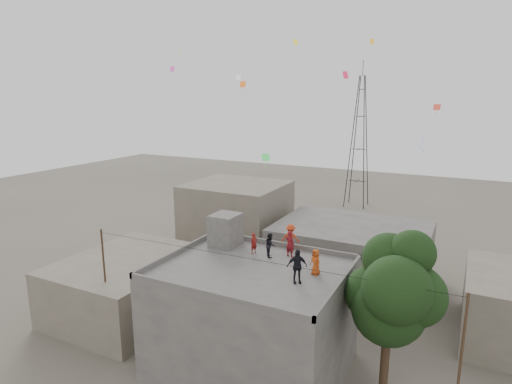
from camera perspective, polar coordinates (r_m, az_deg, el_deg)
ground at (r=26.54m, az=-0.53°, el=-22.40°), size 140.00×140.00×0.00m
main_building at (r=24.92m, az=-0.54°, el=-16.65°), size 10.00×8.00×6.10m
parapet at (r=23.52m, az=-0.56°, el=-9.83°), size 10.00×8.00×0.30m
stair_head_box at (r=26.84m, az=-4.09°, el=-5.06°), size 1.60×1.80×2.00m
neighbor_west at (r=32.72m, az=-16.57°, el=-11.80°), size 8.00×10.00×4.00m
neighbor_north at (r=36.53m, az=12.59°, el=-8.10°), size 12.00×9.00×5.00m
neighbor_northwest at (r=42.24m, az=-2.60°, el=-3.53°), size 9.00×8.00×7.00m
tree at (r=22.04m, az=17.90°, el=-12.50°), size 4.90×4.60×9.10m
utility_line at (r=23.37m, az=-0.89°, el=-16.59°), size 20.12×0.62×7.40m
transmission_tower at (r=61.24m, az=13.58°, el=6.48°), size 2.97×2.97×20.01m
person_red_adult at (r=25.03m, az=4.55°, el=-6.90°), size 0.64×0.49×1.57m
person_orange_child at (r=22.81m, az=7.95°, el=-9.22°), size 0.80×0.70×1.38m
person_dark_child at (r=25.02m, az=1.90°, el=-7.06°), size 0.82×0.87×1.42m
person_dark_adult at (r=21.67m, az=5.48°, el=-9.84°), size 1.09×0.93×1.75m
person_orange_adult at (r=25.84m, az=4.62°, el=-6.13°), size 1.20×0.85×1.69m
person_red_child at (r=25.52m, az=-0.28°, el=-6.86°), size 0.47×0.54×1.25m
kites at (r=29.65m, az=6.92°, el=14.87°), size 18.86×17.27×11.28m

